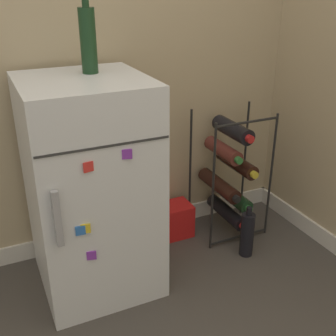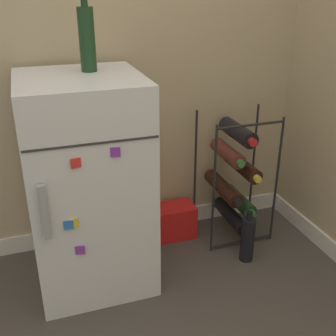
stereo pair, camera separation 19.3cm
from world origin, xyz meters
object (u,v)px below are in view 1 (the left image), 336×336
at_px(mini_fridge, 91,188).
at_px(wine_rack, 229,174).
at_px(soda_box, 165,222).
at_px(fridge_top_bottle, 88,40).
at_px(loose_bottle_floor, 247,234).

height_order(mini_fridge, wine_rack, mini_fridge).
bearing_deg(soda_box, mini_fridge, -157.50).
bearing_deg(fridge_top_bottle, loose_bottle_floor, -17.83).
xyz_separation_m(soda_box, fridge_top_bottle, (-0.36, -0.10, 0.95)).
bearing_deg(wine_rack, soda_box, 166.24).
height_order(fridge_top_bottle, loose_bottle_floor, fridge_top_bottle).
relative_size(wine_rack, fridge_top_bottle, 2.37).
bearing_deg(loose_bottle_floor, soda_box, 133.64).
xyz_separation_m(fridge_top_bottle, loose_bottle_floor, (0.66, -0.21, -0.92)).
relative_size(mini_fridge, wine_rack, 1.37).
relative_size(wine_rack, soda_box, 2.42).
bearing_deg(wine_rack, fridge_top_bottle, -178.44).
relative_size(fridge_top_bottle, loose_bottle_floor, 1.06).
xyz_separation_m(soda_box, loose_bottle_floor, (0.30, -0.31, 0.03)).
relative_size(wine_rack, loose_bottle_floor, 2.52).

